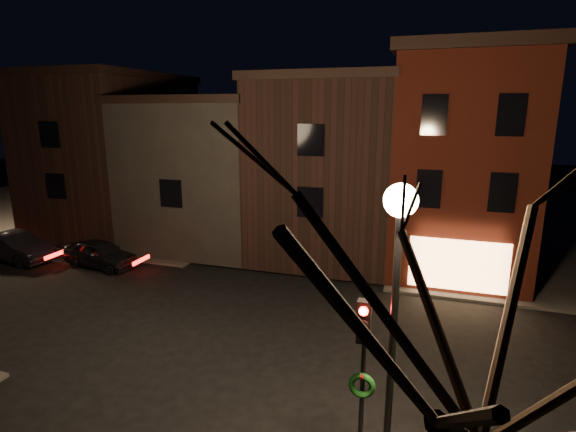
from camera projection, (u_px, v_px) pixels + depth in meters
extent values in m
plane|color=black|center=(231.00, 326.00, 16.64)|extent=(120.00, 120.00, 0.00)
cube|color=#2D2B28|center=(125.00, 196.00, 41.12)|extent=(30.00, 30.00, 0.12)
cube|color=#4A150D|center=(461.00, 167.00, 21.85)|extent=(6.00, 8.00, 10.00)
cube|color=black|center=(471.00, 53.00, 20.64)|extent=(6.50, 8.50, 0.50)
cube|color=#FFB572|center=(458.00, 265.00, 18.96)|extent=(4.00, 0.12, 2.20)
cube|color=black|center=(334.00, 169.00, 24.84)|extent=(7.00, 10.00, 9.00)
cube|color=black|center=(336.00, 81.00, 23.75)|extent=(7.30, 10.30, 0.40)
cube|color=black|center=(216.00, 172.00, 27.12)|extent=(7.50, 10.00, 8.00)
cube|color=black|center=(214.00, 101.00, 26.15)|extent=(7.80, 10.30, 0.40)
cube|color=black|center=(115.00, 156.00, 29.12)|extent=(7.00, 10.00, 9.50)
cube|color=black|center=(108.00, 77.00, 27.97)|extent=(7.30, 10.30, 0.40)
cylinder|color=black|center=(391.00, 365.00, 8.51)|extent=(0.14, 0.14, 6.00)
sphere|color=#FFD18C|center=(401.00, 200.00, 7.77)|extent=(0.60, 0.60, 0.60)
cylinder|color=black|center=(362.00, 387.00, 9.47)|extent=(0.10, 0.10, 4.00)
cube|color=black|center=(364.00, 321.00, 8.94)|extent=(0.28, 0.22, 0.90)
cylinder|color=#FF0C07|center=(364.00, 311.00, 8.76)|extent=(0.18, 0.06, 0.18)
cylinder|color=black|center=(363.00, 324.00, 8.83)|extent=(0.18, 0.06, 0.18)
cylinder|color=black|center=(362.00, 337.00, 8.89)|extent=(0.18, 0.06, 0.18)
torus|color=#0C380F|center=(362.00, 385.00, 9.37)|extent=(0.58, 0.14, 0.58)
sphere|color=#990C0C|center=(362.00, 377.00, 9.30)|extent=(0.12, 0.12, 0.12)
imported|color=black|center=(100.00, 254.00, 22.80)|extent=(4.23, 2.15, 1.38)
imported|color=black|center=(15.00, 247.00, 23.66)|extent=(4.76, 2.16, 1.52)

